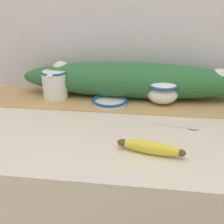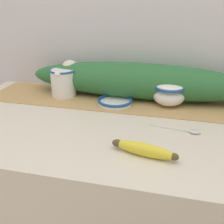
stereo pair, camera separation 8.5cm
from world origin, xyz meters
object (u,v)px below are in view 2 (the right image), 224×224
Objects in this scene: cream_pitcher at (63,82)px; banana at (144,150)px; sugar_bowl at (169,93)px; spoon at (190,131)px; small_dish at (115,101)px.

cream_pitcher is 0.67× the size of banana.
sugar_bowl is (0.41, -0.00, -0.01)m from cream_pitcher.
cream_pitcher reaches higher than sugar_bowl.
small_dish is at bearing 157.04° from spoon.
spoon is (0.08, -0.20, -0.05)m from sugar_bowl.
sugar_bowl is at bearing 119.06° from spoon.
sugar_bowl is at bearing 83.64° from banana.
cream_pitcher is 1.03× the size of sugar_bowl.
spoon is (0.27, -0.16, -0.01)m from small_dish.
sugar_bowl is at bearing 11.70° from small_dish.
spoon is at bearing -31.00° from small_dish.
spoon is (0.12, 0.16, -0.01)m from banana.
sugar_bowl is 0.65× the size of banana.
small_dish is (0.22, -0.04, -0.05)m from cream_pitcher.
small_dish is 0.73× the size of banana.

